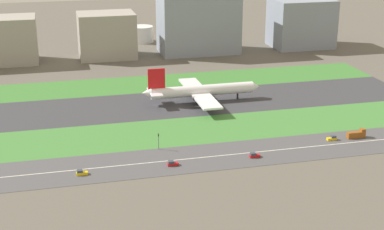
% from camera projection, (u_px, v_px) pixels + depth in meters
% --- Properties ---
extents(ground_plane, '(800.00, 800.00, 0.00)m').
position_uv_depth(ground_plane, '(157.00, 105.00, 307.52)').
color(ground_plane, '#5B564C').
extents(runway, '(280.00, 46.00, 0.10)m').
position_uv_depth(runway, '(157.00, 105.00, 307.50)').
color(runway, '#38383D').
rests_on(runway, ground_plane).
extents(grass_median_north, '(280.00, 36.00, 0.10)m').
position_uv_depth(grass_median_north, '(144.00, 84.00, 345.07)').
color(grass_median_north, '#3D7A33').
rests_on(grass_median_north, ground_plane).
extents(grass_median_south, '(280.00, 36.00, 0.10)m').
position_uv_depth(grass_median_south, '(173.00, 132.00, 269.93)').
color(grass_median_south, '#427F38').
rests_on(grass_median_south, ground_plane).
extents(highway, '(280.00, 28.00, 0.10)m').
position_uv_depth(highway, '(190.00, 159.00, 240.61)').
color(highway, '#4C4C4F').
rests_on(highway, ground_plane).
extents(highway_centerline, '(266.00, 0.50, 0.01)m').
position_uv_depth(highway_centerline, '(190.00, 159.00, 240.59)').
color(highway_centerline, silver).
rests_on(highway_centerline, highway).
extents(airliner, '(65.00, 56.00, 19.70)m').
position_uv_depth(airliner, '(200.00, 91.00, 310.78)').
color(airliner, white).
rests_on(airliner, runway).
extents(car_1, '(4.40, 1.80, 2.00)m').
position_uv_depth(car_1, '(254.00, 155.00, 241.74)').
color(car_1, '#B2191E').
rests_on(car_1, highway).
extents(truck_0, '(8.40, 2.50, 4.00)m').
position_uv_depth(truck_0, '(357.00, 134.00, 262.55)').
color(truck_0, brown).
rests_on(truck_0, highway).
extents(car_3, '(4.40, 1.80, 2.00)m').
position_uv_depth(car_3, '(81.00, 173.00, 225.62)').
color(car_3, yellow).
rests_on(car_3, highway).
extents(car_4, '(4.40, 1.80, 2.00)m').
position_uv_depth(car_4, '(332.00, 138.00, 260.08)').
color(car_4, yellow).
rests_on(car_4, highway).
extents(car_2, '(4.40, 1.80, 2.00)m').
position_uv_depth(car_2, '(172.00, 164.00, 233.83)').
color(car_2, '#B2191E').
rests_on(car_2, highway).
extents(traffic_light, '(0.36, 0.50, 7.20)m').
position_uv_depth(traffic_light, '(159.00, 140.00, 248.71)').
color(traffic_light, '#4C4C51').
rests_on(traffic_light, highway).
extents(hangar_building, '(38.55, 28.79, 31.11)m').
position_uv_depth(hangar_building, '(107.00, 35.00, 403.78)').
color(hangar_building, '#9E998E').
rests_on(hangar_building, ground_plane).
extents(office_tower, '(55.43, 32.39, 48.64)m').
position_uv_depth(office_tower, '(198.00, 19.00, 415.82)').
color(office_tower, gray).
rests_on(office_tower, ground_plane).
extents(cargo_warehouse, '(43.62, 33.81, 35.50)m').
position_uv_depth(cargo_warehouse, '(301.00, 23.00, 436.09)').
color(cargo_warehouse, gray).
rests_on(cargo_warehouse, ground_plane).
extents(fuel_tank_west, '(17.62, 17.62, 12.29)m').
position_uv_depth(fuel_tank_west, '(142.00, 34.00, 455.34)').
color(fuel_tank_west, silver).
rests_on(fuel_tank_west, ground_plane).
extents(fuel_tank_centre, '(16.52, 16.52, 16.93)m').
position_uv_depth(fuel_tank_centre, '(175.00, 30.00, 460.54)').
color(fuel_tank_centre, silver).
rests_on(fuel_tank_centre, ground_plane).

